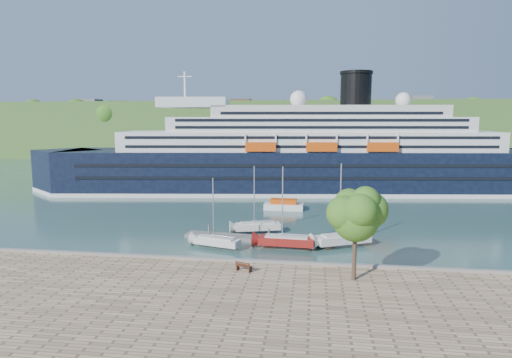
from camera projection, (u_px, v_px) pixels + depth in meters
name	position (u px, v px, depth m)	size (l,w,h in m)	color
ground	(215.00, 268.00, 48.36)	(400.00, 400.00, 0.00)	#2B4D4A
far_hillside	(290.00, 130.00, 188.97)	(400.00, 50.00, 24.00)	#3D6127
quay_coping	(215.00, 259.00, 48.00)	(220.00, 0.50, 0.30)	slate
cruise_ship	(298.00, 132.00, 97.92)	(122.42, 17.83, 27.49)	black
park_bench	(244.00, 266.00, 44.53)	(1.79, 0.73, 1.15)	#4A2415
promenade_tree	(355.00, 230.00, 41.53)	(6.12, 6.12, 10.13)	#376B1C
floating_pontoon	(253.00, 238.00, 59.70)	(19.79, 2.42, 0.44)	gray
sailboat_white_near	(217.00, 215.00, 55.29)	(6.84, 1.90, 8.83)	silver
sailboat_red	(287.00, 210.00, 54.91)	(7.94, 2.20, 10.25)	maroon
sailboat_white_far	(344.00, 208.00, 55.77)	(8.19, 2.27, 10.58)	silver
tender_launch	(284.00, 204.00, 79.55)	(7.32, 2.51, 2.02)	#D5480C
sailboat_extra	(258.00, 201.00, 62.80)	(7.39, 2.05, 9.55)	silver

